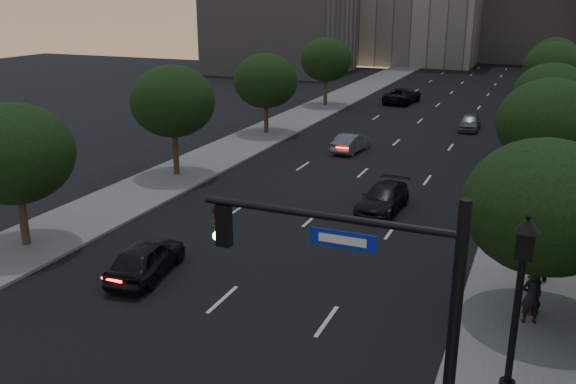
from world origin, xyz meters
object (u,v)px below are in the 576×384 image
at_px(traffic_signal_mast, 396,348).
at_px(sedan_far_left, 402,95).
at_px(sedan_mid_left, 352,143).
at_px(pedestrian_a, 531,296).
at_px(pedestrian_c, 515,219).
at_px(street_lamp, 514,326).
at_px(pedestrian_b, 537,256).
at_px(sedan_near_right, 383,199).
at_px(sedan_far_right, 470,122).
at_px(sedan_near_left, 146,258).

xyz_separation_m(traffic_signal_mast, sedan_far_left, (-11.34, 51.29, -2.89)).
bearing_deg(sedan_mid_left, pedestrian_a, 129.03).
xyz_separation_m(traffic_signal_mast, sedan_mid_left, (-10.01, 29.50, -3.01)).
bearing_deg(traffic_signal_mast, sedan_mid_left, 108.74).
bearing_deg(sedan_mid_left, pedestrian_c, 140.34).
xyz_separation_m(traffic_signal_mast, street_lamp, (2.16, 3.75, -1.04)).
xyz_separation_m(traffic_signal_mast, pedestrian_b, (2.63, 12.45, -2.60)).
distance_m(sedan_far_left, pedestrian_b, 41.28).
height_order(sedan_near_right, sedan_far_right, sedan_near_right).
bearing_deg(sedan_near_right, traffic_signal_mast, -72.36).
bearing_deg(street_lamp, sedan_near_left, 166.08).
bearing_deg(sedan_near_left, street_lamp, 157.62).
distance_m(sedan_mid_left, sedan_far_right, 12.67).
bearing_deg(sedan_near_right, sedan_near_left, -118.24).
xyz_separation_m(sedan_mid_left, pedestrian_a, (12.56, -20.67, 0.44)).
bearing_deg(pedestrian_b, sedan_far_right, -84.26).
height_order(sedan_near_left, sedan_far_right, sedan_near_left).
xyz_separation_m(sedan_near_left, sedan_mid_left, (1.42, 22.39, -0.07)).
bearing_deg(pedestrian_a, sedan_far_right, -101.03).
bearing_deg(street_lamp, pedestrian_a, 85.61).
height_order(sedan_far_right, pedestrian_b, pedestrian_b).
distance_m(traffic_signal_mast, pedestrian_a, 9.54).
bearing_deg(sedan_near_right, sedan_mid_left, 117.28).
xyz_separation_m(sedan_mid_left, sedan_near_right, (5.19, -11.38, 0.01)).
bearing_deg(sedan_near_right, pedestrian_a, -48.84).
height_order(sedan_mid_left, pedestrian_a, pedestrian_a).
bearing_deg(street_lamp, traffic_signal_mast, -119.98).
relative_size(sedan_near_left, pedestrian_b, 2.34).
bearing_deg(street_lamp, sedan_mid_left, 115.29).
bearing_deg(pedestrian_a, sedan_far_left, -93.38).
xyz_separation_m(sedan_mid_left, pedestrian_b, (12.64, -17.05, 0.41)).
height_order(sedan_near_left, sedan_mid_left, sedan_near_left).
distance_m(traffic_signal_mast, sedan_far_right, 40.46).
height_order(sedan_near_left, sedan_far_left, sedan_far_left).
xyz_separation_m(sedan_mid_left, sedan_far_right, (6.76, 10.71, 0.00)).
xyz_separation_m(pedestrian_a, pedestrian_b, (0.08, 3.62, -0.03)).
bearing_deg(sedan_mid_left, street_lamp, 123.04).
relative_size(traffic_signal_mast, sedan_mid_left, 1.75).
bearing_deg(sedan_mid_left, sedan_near_right, 122.28).
relative_size(traffic_signal_mast, pedestrian_a, 3.68).
bearing_deg(traffic_signal_mast, sedan_far_right, 94.62).
height_order(sedan_far_left, pedestrian_a, pedestrian_a).
bearing_deg(pedestrian_c, sedan_near_right, -9.63).
bearing_deg(sedan_near_left, pedestrian_b, -167.69).
xyz_separation_m(sedan_near_right, pedestrian_a, (7.37, -9.30, 0.43)).
relative_size(traffic_signal_mast, sedan_far_left, 1.24).
bearing_deg(sedan_far_right, pedestrian_a, -79.99).
bearing_deg(sedan_far_left, sedan_far_right, 132.43).
distance_m(sedan_near_left, pedestrian_b, 15.05).
xyz_separation_m(traffic_signal_mast, sedan_near_right, (-4.82, 18.13, -3.00)).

